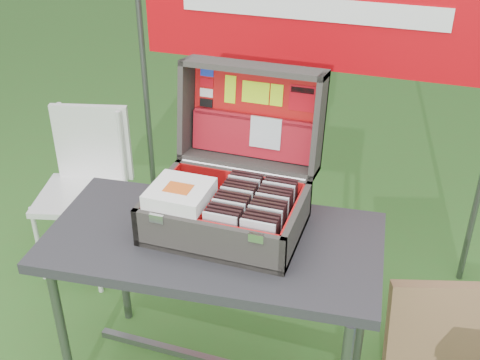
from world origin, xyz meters
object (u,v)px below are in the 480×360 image
(suitcase, at_px, (231,160))
(chair, at_px, (79,198))
(table, at_px, (215,316))
(cardboard_box, at_px, (438,332))

(suitcase, height_order, chair, suitcase)
(table, xyz_separation_m, cardboard_box, (0.83, 0.35, -0.15))
(suitcase, xyz_separation_m, cardboard_box, (0.80, 0.23, -0.78))
(table, distance_m, cardboard_box, 0.91)
(chair, distance_m, cardboard_box, 1.75)
(table, bearing_deg, chair, 145.05)
(cardboard_box, bearing_deg, suitcase, 179.89)
(table, relative_size, suitcase, 2.18)
(table, relative_size, cardboard_box, 2.72)
(table, xyz_separation_m, chair, (-0.90, 0.51, 0.05))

